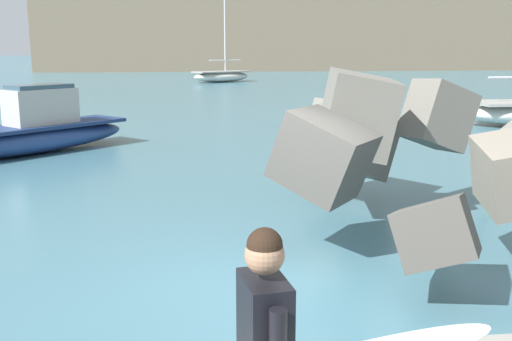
{
  "coord_description": "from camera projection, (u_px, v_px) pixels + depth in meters",
  "views": [
    {
      "loc": [
        -1.23,
        -6.7,
        2.92
      ],
      "look_at": [
        -0.43,
        0.5,
        1.4
      ],
      "focal_mm": 41.54,
      "sensor_mm": 36.0,
      "label": 1
    }
  ],
  "objects": [
    {
      "name": "boat_mid_left",
      "position": [
        221.0,
        76.0,
        49.44
      ],
      "size": [
        5.52,
        4.34,
        7.35
      ],
      "color": "beige",
      "rests_on": "ground"
    },
    {
      "name": "breakwater_jetty",
      "position": [
        465.0,
        154.0,
        9.24
      ],
      "size": [
        31.47,
        6.83,
        2.59
      ],
      "color": "#605B56",
      "rests_on": "ground"
    },
    {
      "name": "ground_plane",
      "position": [
        296.0,
        290.0,
        7.25
      ],
      "size": [
        400.0,
        400.0,
        0.0
      ],
      "primitive_type": "plane",
      "color": "#42707F"
    },
    {
      "name": "boat_near_left",
      "position": [
        30.0,
        132.0,
        16.42
      ],
      "size": [
        5.52,
        5.51,
        1.89
      ],
      "color": "navy",
      "rests_on": "ground"
    },
    {
      "name": "headland_bluff",
      "position": [
        354.0,
        4.0,
        90.63
      ],
      "size": [
        88.02,
        43.0,
        18.58
      ],
      "color": "#756651",
      "rests_on": "ground"
    }
  ]
}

